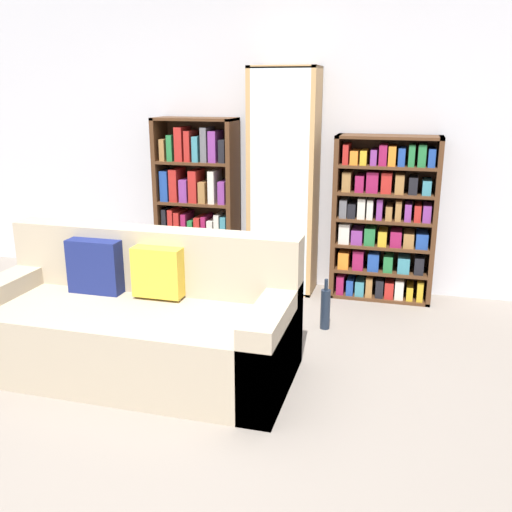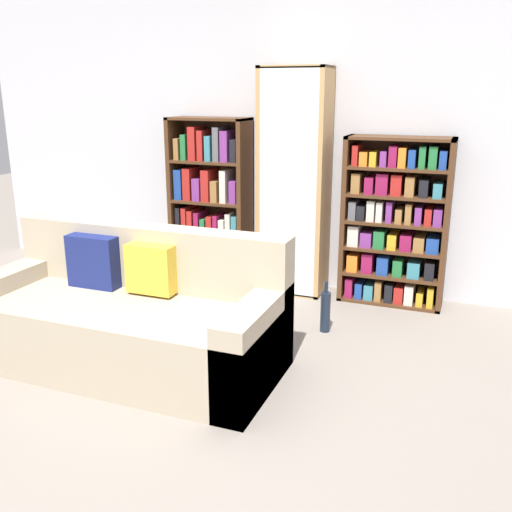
{
  "view_description": "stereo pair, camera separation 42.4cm",
  "coord_description": "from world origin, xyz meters",
  "views": [
    {
      "loc": [
        1.14,
        -2.55,
        1.76
      ],
      "look_at": [
        0.07,
        1.38,
        0.57
      ],
      "focal_mm": 40.0,
      "sensor_mm": 36.0,
      "label": 1
    },
    {
      "loc": [
        1.55,
        -2.41,
        1.76
      ],
      "look_at": [
        0.07,
        1.38,
        0.57
      ],
      "focal_mm": 40.0,
      "sensor_mm": 36.0,
      "label": 2
    }
  ],
  "objects": [
    {
      "name": "wine_bottle",
      "position": [
        0.59,
        1.49,
        0.16
      ],
      "size": [
        0.07,
        0.07,
        0.4
      ],
      "color": "#192333",
      "rests_on": "ground"
    },
    {
      "name": "wall_back",
      "position": [
        0.0,
        2.53,
        1.35
      ],
      "size": [
        6.57,
        0.06,
        2.7
      ],
      "color": "silver",
      "rests_on": "ground"
    },
    {
      "name": "bookshelf_left",
      "position": [
        -0.75,
        2.32,
        0.73
      ],
      "size": [
        0.74,
        0.32,
        1.52
      ],
      "color": "#4C2D19",
      "rests_on": "ground"
    },
    {
      "name": "bookshelf_right",
      "position": [
        0.94,
        2.32,
        0.68
      ],
      "size": [
        0.86,
        0.32,
        1.4
      ],
      "color": "#4C2D19",
      "rests_on": "ground"
    },
    {
      "name": "couch",
      "position": [
        -0.49,
        0.52,
        0.31
      ],
      "size": [
        2.01,
        0.87,
        0.88
      ],
      "color": "tan",
      "rests_on": "ground"
    },
    {
      "name": "ground_plane",
      "position": [
        0.0,
        0.0,
        0.0
      ],
      "size": [
        16.0,
        16.0,
        0.0
      ],
      "primitive_type": "plane",
      "color": "gray"
    },
    {
      "name": "display_cabinet",
      "position": [
        0.07,
        2.31,
        0.97
      ],
      "size": [
        0.58,
        0.36,
        1.95
      ],
      "color": "tan",
      "rests_on": "ground"
    }
  ]
}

